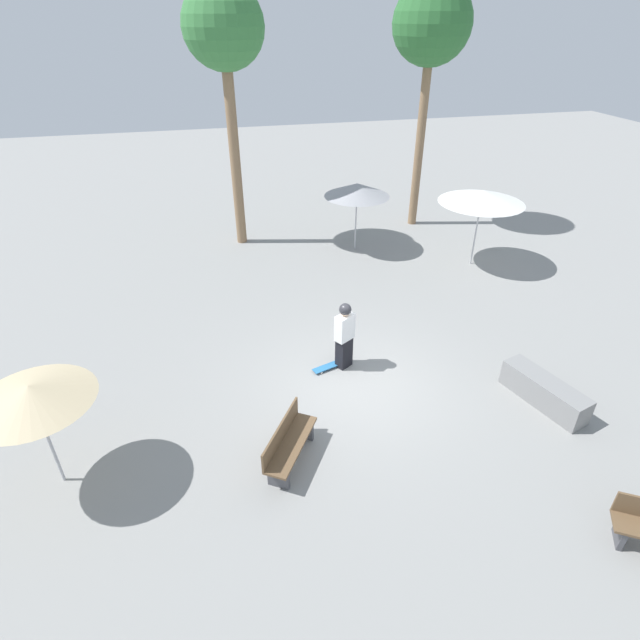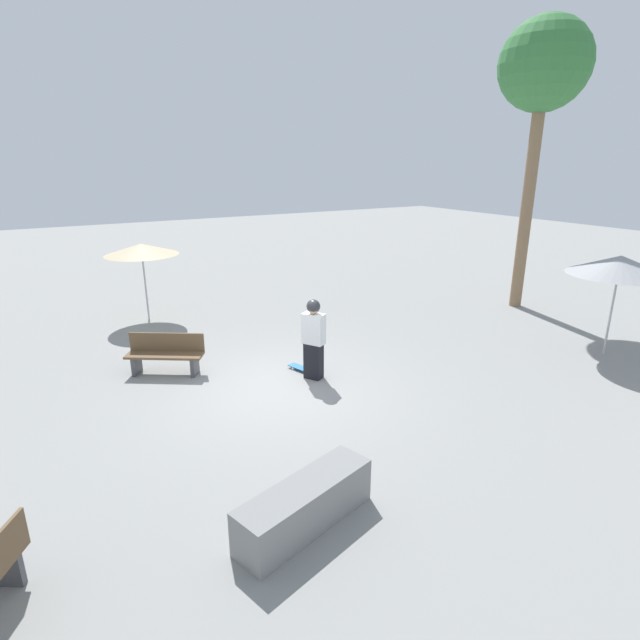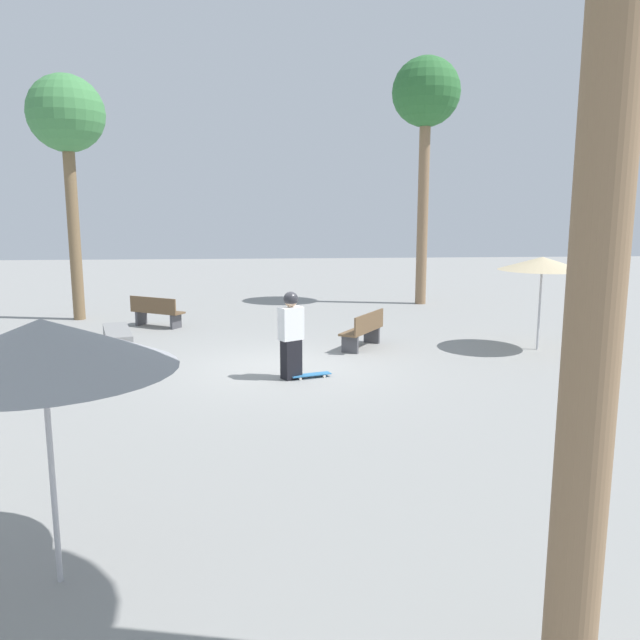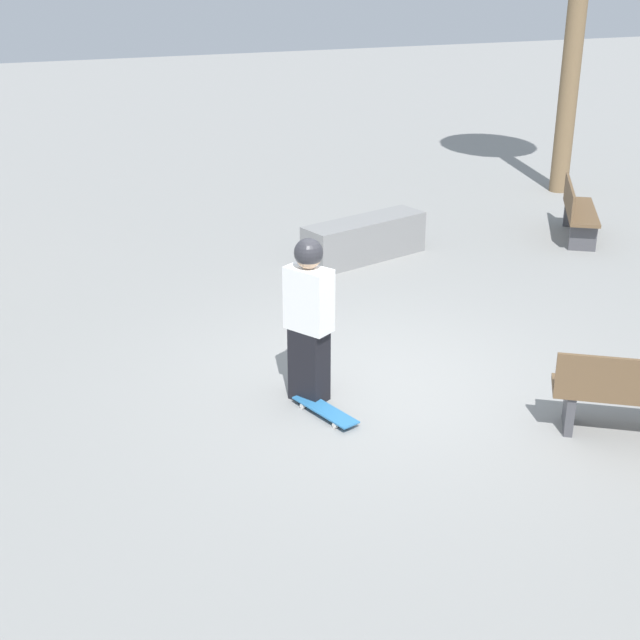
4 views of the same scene
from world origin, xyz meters
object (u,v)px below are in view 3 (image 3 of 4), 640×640
skater_main (291,332)px  concrete_ledge (118,342)px  shade_umbrella_grey (42,345)px  skateboard (311,375)px  palm_tree_left (426,100)px  shade_umbrella_tan (542,264)px  bench_near (156,312)px  palm_tree_right (66,120)px  bench_far (364,330)px

skater_main → concrete_ledge: 4.46m
concrete_ledge → shade_umbrella_grey: shade_umbrella_grey is taller
concrete_ledge → skater_main: bearing=-120.9°
skater_main → shade_umbrella_grey: 7.00m
skater_main → skateboard: size_ratio=2.06×
shade_umbrella_grey → palm_tree_left: bearing=-24.0°
shade_umbrella_grey → shade_umbrella_tan: bearing=-43.3°
shade_umbrella_tan → concrete_ledge: bearing=88.9°
bench_near → palm_tree_right: size_ratio=0.23×
shade_umbrella_tan → shade_umbrella_grey: shade_umbrella_grey is taller
palm_tree_left → palm_tree_right: (-2.29, 10.91, -1.08)m
skateboard → concrete_ledge: bearing=133.7°
skater_main → concrete_ledge: bearing=117.9°
bench_near → bench_far: 6.20m
shade_umbrella_grey → skateboard: bearing=-22.1°
skateboard → bench_far: size_ratio=0.52×
skater_main → bench_far: skater_main is taller
palm_tree_left → palm_tree_right: palm_tree_left is taller
skater_main → concrete_ledge: size_ratio=0.85×
skateboard → shade_umbrella_tan: 6.14m
skater_main → bench_near: 6.76m
shade_umbrella_tan → palm_tree_left: (7.41, 0.96, 4.79)m
bench_far → palm_tree_right: (4.63, 7.85, 5.30)m
bench_far → shade_umbrella_grey: size_ratio=0.68×
bench_far → palm_tree_right: size_ratio=0.23×
palm_tree_left → bench_far: bearing=156.1°
skateboard → palm_tree_left: size_ratio=0.10×
shade_umbrella_tan → palm_tree_left: bearing=7.4°
concrete_ledge → palm_tree_right: size_ratio=0.29×
shade_umbrella_tan → palm_tree_left: 8.88m
skater_main → shade_umbrella_grey: (-6.51, 2.27, 1.20)m
skateboard → bench_near: bench_near is taller
skateboard → palm_tree_right: (7.18, 6.42, 5.66)m
concrete_ledge → palm_tree_left: 13.02m
shade_umbrella_grey → palm_tree_right: size_ratio=0.33×
bench_near → palm_tree_left: size_ratio=0.19×
bench_near → bench_far: bearing=1.0°
palm_tree_right → bench_near: bearing=-120.1°
concrete_ledge → palm_tree_right: 7.68m
palm_tree_left → palm_tree_right: bearing=101.9°
bench_near → palm_tree_left: palm_tree_left is taller
palm_tree_left → shade_umbrella_grey: bearing=156.0°
skater_main → palm_tree_left: 12.19m
shade_umbrella_tan → palm_tree_right: 13.45m
skateboard → bench_far: bearing=42.8°
shade_umbrella_grey → palm_tree_left: 18.15m
bench_far → shade_umbrella_grey: (-9.09, 4.08, 1.69)m
skater_main → shade_umbrella_tan: shade_umbrella_tan is taller
skater_main → bench_near: bearing=90.3°
bench_near → shade_umbrella_tan: bearing=10.4°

